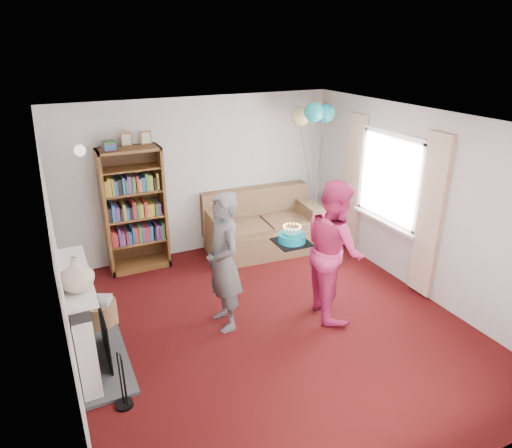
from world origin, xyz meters
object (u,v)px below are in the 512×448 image
sofa (262,228)px  person_striped (224,262)px  person_magenta (334,249)px  birthday_cake (292,238)px  bookcase (134,211)px

sofa → person_striped: 2.34m
sofa → person_magenta: bearing=-86.9°
person_magenta → birthday_cake: bearing=89.7°
bookcase → person_striped: size_ratio=1.21×
birthday_cake → sofa: bearing=73.7°
sofa → person_magenta: 2.18m
bookcase → person_striped: bearing=-72.9°
bookcase → sofa: 2.11m
person_striped → birthday_cake: size_ratio=4.30×
bookcase → person_magenta: bearing=-49.9°
person_striped → birthday_cake: bearing=76.7°
bookcase → sofa: bookcase is taller
bookcase → person_striped: 2.13m
sofa → birthday_cake: size_ratio=4.65×
bookcase → birthday_cake: (1.43, -2.22, 0.18)m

